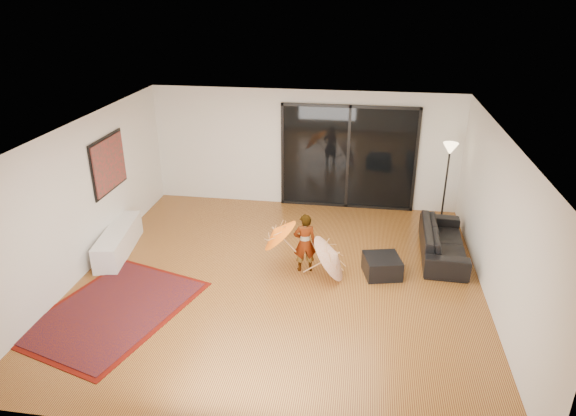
% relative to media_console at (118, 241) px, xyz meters
% --- Properties ---
extents(floor, '(7.00, 7.00, 0.00)m').
position_rel_media_console_xyz_m(floor, '(3.25, -0.54, -0.25)').
color(floor, '#AC742F').
rests_on(floor, ground).
extents(ceiling, '(7.00, 7.00, 0.00)m').
position_rel_media_console_xyz_m(ceiling, '(3.25, -0.54, 2.45)').
color(ceiling, white).
rests_on(ceiling, wall_back).
extents(wall_back, '(7.00, 0.00, 7.00)m').
position_rel_media_console_xyz_m(wall_back, '(3.25, 2.96, 1.10)').
color(wall_back, silver).
rests_on(wall_back, floor).
extents(wall_front, '(7.00, 0.00, 7.00)m').
position_rel_media_console_xyz_m(wall_front, '(3.25, -4.04, 1.10)').
color(wall_front, silver).
rests_on(wall_front, floor).
extents(wall_left, '(0.00, 7.00, 7.00)m').
position_rel_media_console_xyz_m(wall_left, '(-0.25, -0.54, 1.10)').
color(wall_left, silver).
rests_on(wall_left, floor).
extents(wall_right, '(0.00, 7.00, 7.00)m').
position_rel_media_console_xyz_m(wall_right, '(6.75, -0.54, 1.10)').
color(wall_right, silver).
rests_on(wall_right, floor).
extents(sliding_door, '(3.06, 0.07, 2.40)m').
position_rel_media_console_xyz_m(sliding_door, '(4.25, 2.92, 0.95)').
color(sliding_door, black).
rests_on(sliding_door, wall_back).
extents(painting, '(0.04, 1.28, 1.08)m').
position_rel_media_console_xyz_m(painting, '(-0.21, 0.46, 1.40)').
color(painting, black).
rests_on(painting, wall_left).
extents(media_console, '(0.71, 1.82, 0.49)m').
position_rel_media_console_xyz_m(media_console, '(0.00, 0.00, 0.00)').
color(media_console, white).
rests_on(media_console, floor).
extents(speaker, '(0.35, 0.35, 0.34)m').
position_rel_media_console_xyz_m(speaker, '(0.00, -0.48, -0.08)').
color(speaker, '#424244').
rests_on(speaker, floor).
extents(persian_rug, '(2.66, 3.18, 0.02)m').
position_rel_media_console_xyz_m(persian_rug, '(0.77, -1.87, -0.24)').
color(persian_rug, '#5B0E07').
rests_on(persian_rug, floor).
extents(sofa, '(0.87, 2.05, 0.59)m').
position_rel_media_console_xyz_m(sofa, '(6.20, 0.84, 0.05)').
color(sofa, black).
rests_on(sofa, floor).
extents(ottoman, '(0.74, 0.74, 0.35)m').
position_rel_media_console_xyz_m(ottoman, '(5.04, -0.08, -0.07)').
color(ottoman, black).
rests_on(ottoman, floor).
extents(floor_lamp, '(0.31, 0.31, 1.82)m').
position_rel_media_console_xyz_m(floor_lamp, '(6.35, 2.29, 1.19)').
color(floor_lamp, black).
rests_on(floor_lamp, floor).
extents(child, '(0.46, 0.36, 1.12)m').
position_rel_media_console_xyz_m(child, '(3.65, -0.13, 0.31)').
color(child, '#999999').
rests_on(child, floor).
extents(parasol_orange, '(0.66, 0.74, 0.84)m').
position_rel_media_console_xyz_m(parasol_orange, '(3.10, -0.18, 0.49)').
color(parasol_orange, orange).
rests_on(parasol_orange, child).
extents(parasol_white, '(0.68, 0.89, 0.96)m').
position_rel_media_console_xyz_m(parasol_white, '(4.25, -0.28, 0.26)').
color(parasol_white, white).
rests_on(parasol_white, floor).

